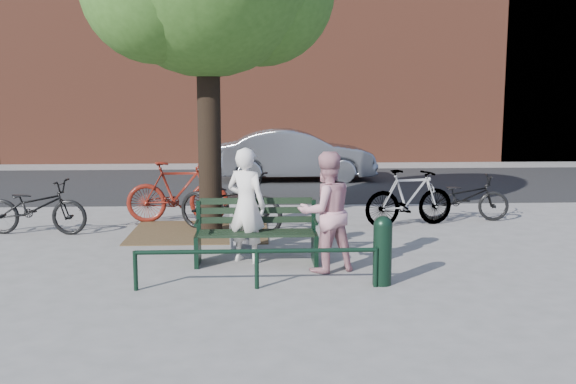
{
  "coord_description": "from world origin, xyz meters",
  "views": [
    {
      "loc": [
        -0.01,
        -8.98,
        2.39
      ],
      "look_at": [
        0.5,
        1.0,
        0.89
      ],
      "focal_mm": 40.0,
      "sensor_mm": 36.0,
      "label": 1
    }
  ],
  "objects": [
    {
      "name": "bicycle_d",
      "position": [
        2.83,
        2.58,
        0.53
      ],
      "size": [
        1.84,
        0.92,
        1.06
      ],
      "primitive_type": "imported",
      "rotation": [
        0.0,
        0.0,
        1.82
      ],
      "color": "gray",
      "rests_on": "ground"
    },
    {
      "name": "guard_railing",
      "position": [
        0.0,
        -1.2,
        0.4
      ],
      "size": [
        3.06,
        0.06,
        0.51
      ],
      "color": "black",
      "rests_on": "ground"
    },
    {
      "name": "bollard",
      "position": [
        1.6,
        -1.11,
        0.48
      ],
      "size": [
        0.24,
        0.24,
        0.9
      ],
      "color": "black",
      "rests_on": "ground"
    },
    {
      "name": "litter_bin",
      "position": [
        -0.22,
        0.78,
        0.43
      ],
      "size": [
        0.42,
        0.42,
        0.86
      ],
      "color": "gray",
      "rests_on": "ground"
    },
    {
      "name": "bicycle_b",
      "position": [
        -1.49,
        3.18,
        0.58
      ],
      "size": [
        1.96,
        0.65,
        1.16
      ],
      "primitive_type": "imported",
      "rotation": [
        0.0,
        0.0,
        1.62
      ],
      "color": "#60160D",
      "rests_on": "ground"
    },
    {
      "name": "ground",
      "position": [
        0.0,
        0.0,
        0.0
      ],
      "size": [
        90.0,
        90.0,
        0.0
      ],
      "primitive_type": "plane",
      "color": "gray",
      "rests_on": "ground"
    },
    {
      "name": "bicycle_e",
      "position": [
        4.02,
        3.08,
        0.45
      ],
      "size": [
        1.77,
        0.84,
        0.89
      ],
      "primitive_type": "imported",
      "rotation": [
        0.0,
        0.0,
        1.42
      ],
      "color": "black",
      "rests_on": "ground"
    },
    {
      "name": "person_right",
      "position": [
        0.95,
        -0.41,
        0.83
      ],
      "size": [
        0.97,
        0.86,
        1.65
      ],
      "primitive_type": "imported",
      "rotation": [
        0.0,
        0.0,
        3.49
      ],
      "color": "#C2868E",
      "rests_on": "ground"
    },
    {
      "name": "parked_car",
      "position": [
        1.15,
        9.12,
        0.73
      ],
      "size": [
        4.44,
        1.6,
        1.45
      ],
      "primitive_type": "imported",
      "rotation": [
        0.0,
        0.0,
        1.59
      ],
      "color": "slate",
      "rests_on": "ground"
    },
    {
      "name": "park_bench",
      "position": [
        -0.0,
        0.08,
        0.48
      ],
      "size": [
        1.74,
        0.54,
        0.97
      ],
      "color": "black",
      "rests_on": "ground"
    },
    {
      "name": "person_left",
      "position": [
        -0.14,
        0.15,
        0.83
      ],
      "size": [
        0.73,
        0.65,
        1.67
      ],
      "primitive_type": "imported",
      "rotation": [
        0.0,
        0.0,
        2.61
      ],
      "color": "silver",
      "rests_on": "ground"
    },
    {
      "name": "road",
      "position": [
        0.0,
        8.5,
        0.01
      ],
      "size": [
        40.0,
        7.0,
        0.01
      ],
      "primitive_type": "cube",
      "color": "black",
      "rests_on": "ground"
    },
    {
      "name": "bicycle_a",
      "position": [
        -3.84,
        2.2,
        0.48
      ],
      "size": [
        1.88,
        0.82,
        0.96
      ],
      "primitive_type": "imported",
      "rotation": [
        0.0,
        0.0,
        1.47
      ],
      "color": "black",
      "rests_on": "ground"
    },
    {
      "name": "bicycle_c",
      "position": [
        -0.45,
        2.2,
        0.54
      ],
      "size": [
        2.15,
        1.58,
        1.08
      ],
      "primitive_type": "imported",
      "rotation": [
        0.0,
        0.0,
        1.09
      ],
      "color": "black",
      "rests_on": "ground"
    },
    {
      "name": "dirt_pit",
      "position": [
        -1.0,
        2.2,
        0.01
      ],
      "size": [
        2.4,
        2.0,
        0.02
      ],
      "primitive_type": "cube",
      "color": "brown",
      "rests_on": "ground"
    }
  ]
}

